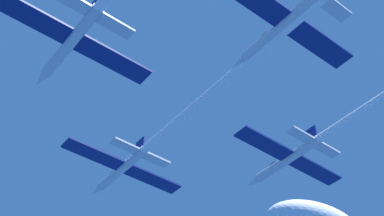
% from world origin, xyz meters
% --- Properties ---
extents(jet_lead, '(16.10, 59.27, 2.67)m').
position_xyz_m(jet_lead, '(0.02, -18.26, 0.44)').
color(jet_lead, silver).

